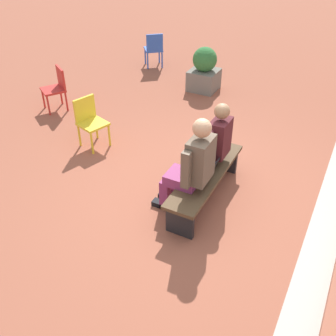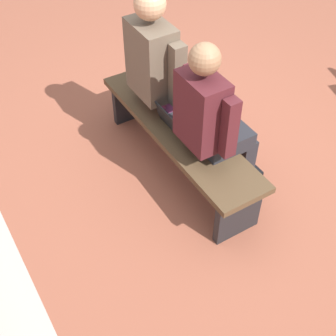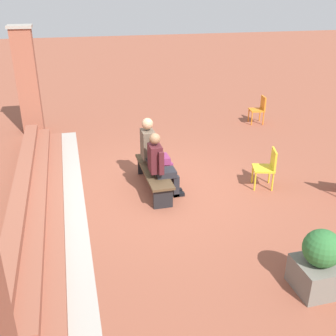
% 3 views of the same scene
% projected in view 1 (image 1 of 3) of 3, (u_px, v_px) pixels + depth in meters
% --- Properties ---
extents(ground_plane, '(60.00, 60.00, 0.00)m').
position_uv_depth(ground_plane, '(198.00, 195.00, 5.68)').
color(ground_plane, brown).
extents(concrete_strip, '(8.15, 0.40, 0.01)m').
position_uv_depth(concrete_strip, '(323.00, 236.00, 5.00)').
color(concrete_strip, '#A8A399').
rests_on(concrete_strip, ground).
extents(bench, '(1.80, 0.44, 0.45)m').
position_uv_depth(bench, '(206.00, 179.00, 5.41)').
color(bench, '#4C3823').
rests_on(bench, ground).
extents(person_student, '(0.55, 0.69, 1.35)m').
position_uv_depth(person_student, '(212.00, 143.00, 5.47)').
color(person_student, '#232328').
rests_on(person_student, ground).
extents(person_adult, '(0.60, 0.76, 1.44)m').
position_uv_depth(person_adult, '(192.00, 165.00, 4.96)').
color(person_adult, '#7F2D5B').
rests_on(person_adult, ground).
extents(laptop, '(0.32, 0.29, 0.21)m').
position_uv_depth(laptop, '(207.00, 171.00, 5.31)').
color(laptop, black).
rests_on(laptop, bench).
extents(plastic_chair_far_right, '(0.53, 0.53, 0.84)m').
position_uv_depth(plastic_chair_far_right, '(90.00, 119.00, 6.56)').
color(plastic_chair_far_right, gold).
rests_on(plastic_chair_far_right, ground).
extents(plastic_chair_foreground, '(0.58, 0.58, 0.84)m').
position_uv_depth(plastic_chair_foreground, '(56.00, 86.00, 7.68)').
color(plastic_chair_foreground, red).
rests_on(plastic_chair_foreground, ground).
extents(plastic_chair_near_bench_left, '(0.59, 0.59, 0.84)m').
position_uv_depth(plastic_chair_near_bench_left, '(154.00, 48.00, 9.58)').
color(plastic_chair_near_bench_left, '#2D56B7').
rests_on(plastic_chair_near_bench_left, ground).
extents(planter, '(0.60, 0.60, 0.94)m').
position_uv_depth(planter, '(204.00, 70.00, 8.48)').
color(planter, '#6B665B').
rests_on(planter, ground).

